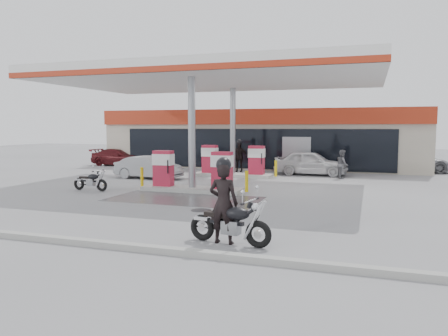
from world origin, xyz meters
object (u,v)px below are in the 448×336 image
Objects in this scene: pump_island_near at (192,175)px; parked_car_right at (413,162)px; attendant at (342,164)px; parked_car_left at (119,157)px; biker_walking at (239,157)px; biker_main at (224,203)px; main_motorcycle at (231,224)px; sedan_white at (311,163)px; parked_motorcycle at (91,182)px; hatchback_silver at (148,167)px; pump_island_far at (233,164)px.

pump_island_near is 1.12× the size of parked_car_right.
attendant is (6.00, 7.00, 0.09)m from pump_island_near.
pump_island_near reaches higher than attendant.
parked_car_left is at bearing 86.87° from parked_car_right.
biker_walking reaches higher than attendant.
main_motorcycle is at bearing 172.04° from biker_main.
sedan_white is 2.66× the size of attendant.
biker_walking reaches higher than parked_car_right.
pump_island_near is 2.86× the size of parked_motorcycle.
parked_car_left is at bearing 47.09° from hatchback_silver.
main_motorcycle is at bearing 155.18° from parked_car_right.
pump_island_far reaches higher than parked_motorcycle.
biker_main is 0.53× the size of hatchback_silver.
parked_car_left is (-5.89, 6.45, -0.01)m from hatchback_silver.
pump_island_near is at bearing -126.51° from hatchback_silver.
pump_island_near reaches higher than hatchback_silver.
pump_island_near reaches higher than parked_car_left.
biker_main is at bearing -139.50° from hatchback_silver.
biker_walking is (-4.37, 15.96, -0.03)m from biker_main.
sedan_white is at bearing 45.86° from attendant.
biker_main reaches higher than attendant.
parked_motorcycle is at bearing 139.32° from sedan_white.
biker_walking reaches higher than parked_car_left.
attendant is at bearing 9.46° from pump_island_far.
parked_car_left is 0.92× the size of parked_car_right.
biker_walking reaches higher than parked_motorcycle.
pump_island_far is 14.44m from main_motorcycle.
hatchback_silver is at bearing -54.42° from biker_main.
biker_walking is (-4.57, 15.99, 0.46)m from main_motorcycle.
attendant is 10.67m from hatchback_silver.
attendant is (1.92, 14.76, -0.20)m from biker_main.
main_motorcycle is 1.37× the size of attendant.
main_motorcycle is at bearing -79.33° from biker_walking.
hatchback_silver is (-10.11, -3.40, -0.18)m from attendant.
pump_island_near reaches higher than parked_car_right.
attendant reaches higher than hatchback_silver.
attendant reaches higher than parked_car_left.
sedan_white is at bearing 51.42° from parked_motorcycle.
main_motorcycle is 15.99m from sedan_white.
pump_island_near is at bearing 128.06° from attendant.
parked_motorcycle is 0.48× the size of hatchback_silver.
biker_walking is (-0.29, 8.20, 0.25)m from pump_island_near.
parked_motorcycle is 0.42× the size of sedan_white.
biker_main is (-0.20, 0.03, 0.49)m from main_motorcycle.
pump_island_near is 9.22m from attendant.
pump_island_near is 1.00× the size of pump_island_far.
pump_island_far reaches higher than parked_car_left.
biker_main is at bearing -178.98° from sedan_white.
hatchback_silver is at bearing -149.73° from pump_island_far.
parked_car_right is (4.00, 5.00, -0.16)m from attendant.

